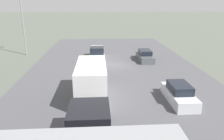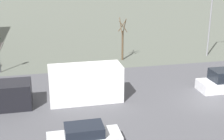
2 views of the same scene
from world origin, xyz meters
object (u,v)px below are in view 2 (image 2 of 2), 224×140
Objects in this scene: box_truck at (69,86)px; street_lamp_near_crossing at (212,14)px; sedan_car_0 at (84,139)px; street_tree at (123,41)px.

box_truck is 21.83m from street_lamp_near_crossing.
box_truck is at bearing 119.78° from street_lamp_near_crossing.
street_lamp_near_crossing is (17.90, -18.35, 4.58)m from sedan_car_0.
street_tree is 0.55× the size of street_lamp_near_crossing.
street_lamp_near_crossing is at bearing -93.07° from street_tree.
street_tree is (11.28, -7.48, 0.84)m from box_truck.
sedan_car_0 is (-7.22, -0.31, -0.77)m from box_truck.
street_tree is at bearing -33.56° from box_truck.
box_truck is 2.24× the size of sedan_car_0.
street_lamp_near_crossing is at bearing -45.72° from sedan_car_0.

